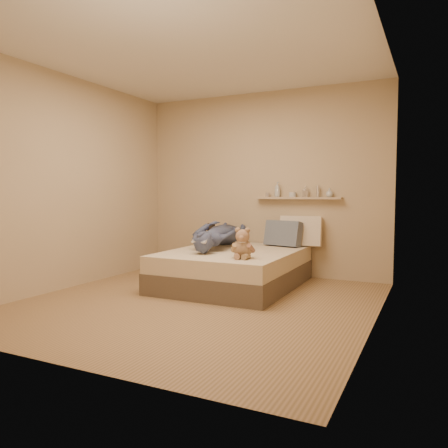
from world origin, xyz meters
The scene contains 10 objects.
room centered at (0.00, 0.00, 1.30)m, with size 3.80×3.80×3.80m.
bed centered at (0.00, 0.93, 0.22)m, with size 1.50×1.90×0.45m.
game_console centered at (-0.19, 0.41, 0.62)m, with size 0.20×0.09×0.07m.
teddy_bear centered at (0.37, 0.36, 0.59)m, with size 0.28×0.28×0.34m.
dark_plush centered at (-0.63, 1.53, 0.57)m, with size 0.19×0.19×0.29m.
pillow_cream centered at (0.62, 1.76, 0.65)m, with size 0.55×0.16×0.40m, color beige.
pillow_grey centered at (0.42, 1.62, 0.62)m, with size 0.50×0.14×0.34m, color slate.
person centered at (-0.30, 1.09, 0.63)m, with size 0.54×1.49×0.36m, color #404C65.
wall_shelf centered at (0.55, 1.84, 1.10)m, with size 1.20×0.12×0.03m, color tan.
shelf_bottles centered at (0.56, 1.84, 1.19)m, with size 0.97×0.13×0.21m.
Camera 1 is at (2.26, -4.01, 1.16)m, focal length 35.00 mm.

